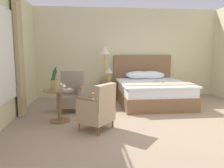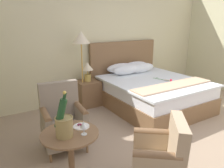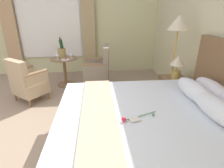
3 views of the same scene
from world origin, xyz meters
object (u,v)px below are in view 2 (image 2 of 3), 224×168
Objects in this scene: champagne_bucket at (64,123)px; wine_glass_near_bucket at (84,125)px; nightstand at (88,93)px; bed at (149,90)px; floor_lamp_brass at (81,43)px; armchair_facing_bed at (161,159)px; wine_glass_near_edge at (66,118)px; bedside_lamp at (87,69)px; snack_plate at (81,126)px; armchair_by_window at (63,121)px; side_table_round at (71,156)px.

champagne_bucket is 0.21m from wine_glass_near_bucket.
bed is at bearing -32.77° from nightstand.
nightstand is at bearing 7.55° from floor_lamp_brass.
wine_glass_near_edge is at bearing 133.88° from armchair_facing_bed.
armchair_facing_bed reaches higher than wine_glass_near_bucket.
wine_glass_near_bucket is 0.91m from armchair_facing_bed.
wine_glass_near_edge is at bearing 64.26° from champagne_bucket.
bedside_lamp is 3.20× the size of wine_glass_near_edge.
floor_lamp_brass is 3.29× the size of champagne_bucket.
floor_lamp_brass is 1.86× the size of armchair_facing_bed.
champagne_bucket is 3.80× the size of wine_glass_near_edge.
bed is 1.34× the size of floor_lamp_brass.
nightstand is at bearing 63.63° from wine_glass_near_bucket.
wine_glass_near_bucket is at bearing -73.58° from wine_glass_near_edge.
snack_plate is (-1.09, -2.12, 0.40)m from nightstand.
wine_glass_near_edge is (-1.09, -1.98, -0.63)m from floor_lamp_brass.
champagne_bucket is 3.25× the size of wine_glass_near_bucket.
bed is 2.91m from champagne_bucket.
wine_glass_near_edge is 0.20m from snack_plate.
wine_glass_near_edge is 0.15× the size of armchair_facing_bed.
snack_plate is at bearing -114.65° from floor_lamp_brass.
armchair_facing_bed is (-0.34, -2.76, -0.98)m from floor_lamp_brass.
floor_lamp_brass is at bearing 66.10° from wine_glass_near_bucket.
bedside_lamp is at bearing 7.55° from floor_lamp_brass.
wine_glass_near_edge is 0.74m from armchair_by_window.
champagne_bucket is at bearing -157.22° from snack_plate.
side_table_round is 5.16× the size of wine_glass_near_edge.
floor_lamp_brass reaches higher than nightstand.
wine_glass_near_bucket is at bearing -21.31° from champagne_bucket.
champagne_bucket is 0.98m from armchair_by_window.
champagne_bucket is at bearing 158.69° from wine_glass_near_bucket.
wine_glass_near_bucket is 0.31m from wine_glass_near_edge.
nightstand is 1.34× the size of bedside_lamp.
champagne_bucket is (-0.07, -0.04, 0.43)m from side_table_round.
armchair_by_window is (0.20, 0.82, 0.03)m from side_table_round.
wine_glass_near_bucket is at bearing -104.17° from snack_plate.
wine_glass_near_bucket reaches higher than wine_glass_near_edge.
champagne_bucket reaches higher than nightstand.
champagne_bucket is (-1.20, -2.20, -0.57)m from floor_lamp_brass.
nightstand is 0.56m from bedside_lamp.
champagne_bucket is 1.11m from armchair_facing_bed.
snack_plate is at bearing -117.28° from bedside_lamp.
armchair_facing_bed is (0.59, -1.42, -0.01)m from armchair_by_window.
wine_glass_near_bucket reaches higher than side_table_round.
armchair_facing_bed is at bearing -128.21° from bed.
side_table_round reaches higher than nightstand.
armchair_by_window reaches higher than side_table_round.
armchair_by_window is (0.16, 0.64, -0.34)m from wine_glass_near_edge.
armchair_facing_bed is (-0.47, -2.78, -0.42)m from bedside_lamp.
side_table_round is 4.41× the size of wine_glass_near_bucket.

